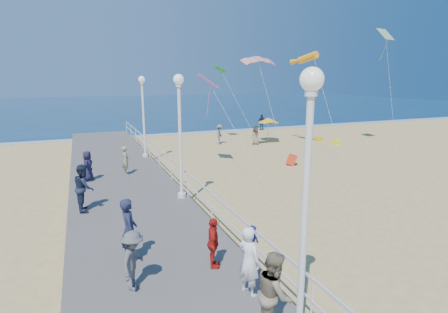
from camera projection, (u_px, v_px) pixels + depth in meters
name	position (u px, v px, depth m)	size (l,w,h in m)	color
ground	(285.00, 191.00, 17.53)	(160.00, 160.00, 0.00)	tan
ocean	(124.00, 105.00, 76.18)	(160.00, 90.00, 0.05)	#0D2B4F
surf_line	(178.00, 134.00, 36.02)	(160.00, 1.20, 0.04)	silver
boardwalk	(132.00, 208.00, 14.68)	(5.00, 44.00, 0.40)	#68625E
railing	(188.00, 178.00, 15.37)	(0.05, 42.00, 0.55)	white
lamp_post_near	(307.00, 178.00, 6.62)	(0.44, 0.44, 5.32)	white
lamp_post_mid	(180.00, 124.00, 14.74)	(0.44, 0.44, 5.32)	white
lamp_post_far	(143.00, 108.00, 22.86)	(0.44, 0.44, 5.32)	white
woman_holding_toddler	(249.00, 261.00, 8.31)	(0.63, 0.42, 1.74)	white
toddler_held	(252.00, 242.00, 8.41)	(0.41, 0.32, 0.84)	#2F3FB2
spectator_0	(129.00, 230.00, 9.83)	(0.69, 0.45, 1.88)	#1B203D
spectator_1	(274.00, 294.00, 7.00)	(0.87, 0.68, 1.79)	#84745B
spectator_2	(133.00, 260.00, 8.56)	(0.98, 0.56, 1.52)	#545459
spectator_3	(213.00, 243.00, 9.56)	(0.84, 0.35, 1.44)	red
spectator_4	(88.00, 166.00, 17.83)	(0.76, 0.49, 1.55)	#1A1734
spectator_6	(126.00, 160.00, 19.00)	(0.57, 0.38, 1.57)	gray
spectator_7	(84.00, 187.00, 13.74)	(0.91, 0.71, 1.87)	#1A2439
beach_walker_a	(220.00, 134.00, 30.17)	(1.12, 0.64, 1.73)	slate
beach_walker_b	(262.00, 122.00, 38.64)	(1.02, 0.42, 1.74)	#1A1938
beach_walker_c	(255.00, 135.00, 29.98)	(0.81, 0.53, 1.65)	#86705D
box_kite	(292.00, 161.00, 22.84)	(0.55, 0.55, 0.60)	red
beach_umbrella	(268.00, 120.00, 31.46)	(1.90, 1.90, 2.14)	white
beach_chair_left	(336.00, 142.00, 30.21)	(0.55, 0.55, 0.40)	#E8F71A
beach_chair_right	(319.00, 139.00, 31.86)	(0.55, 0.55, 0.40)	gold
kite_parafoil	(259.00, 59.00, 25.62)	(2.68, 0.90, 0.30)	red
kite_windsock	(308.00, 58.00, 27.21)	(0.56, 0.56, 2.96)	#FF9C15
kite_diamond_pink	(208.00, 81.00, 20.99)	(1.38, 1.38, 0.02)	#F95BBB
kite_diamond_multi	(386.00, 34.00, 27.70)	(1.28, 1.28, 0.02)	blue
kite_diamond_green	(220.00, 69.00, 30.56)	(1.21, 1.21, 0.02)	green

